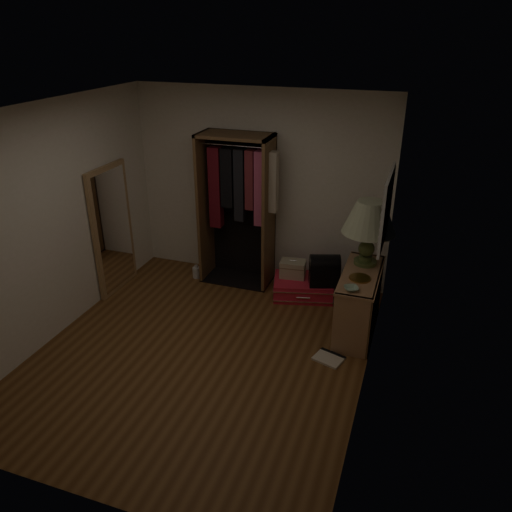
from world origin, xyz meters
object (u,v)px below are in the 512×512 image
white_jug (197,272)px  pink_suitcase (303,287)px  black_bag (324,269)px  floor_mirror (113,230)px  train_case (293,269)px  console_bookshelf (359,299)px  table_lamp (370,219)px  open_wardrobe (239,197)px

white_jug → pink_suitcase: bearing=-0.0°
black_bag → pink_suitcase: bearing=152.8°
floor_mirror → train_case: (2.28, 0.63, -0.50)m
console_bookshelf → train_case: size_ratio=3.15×
console_bookshelf → train_case: bearing=148.5°
pink_suitcase → train_case: bearing=154.3°
floor_mirror → console_bookshelf: bearing=0.8°
train_case → floor_mirror: bearing=-171.0°
black_bag → console_bookshelf: bearing=-62.4°
table_lamp → black_bag: bearing=151.6°
console_bookshelf → black_bag: 0.73m
floor_mirror → white_jug: size_ratio=8.82×
pink_suitcase → black_bag: black_bag is taller
console_bookshelf → black_bag: (-0.52, 0.51, 0.06)m
white_jug → black_bag: bearing=-1.4°
white_jug → open_wardrobe: bearing=15.4°
pink_suitcase → table_lamp: size_ratio=1.17×
open_wardrobe → table_lamp: size_ratio=2.67×
open_wardrobe → pink_suitcase: open_wardrobe is taller
pink_suitcase → table_lamp: (0.80, -0.33, 1.19)m
console_bookshelf → pink_suitcase: console_bookshelf is taller
open_wardrobe → black_bag: size_ratio=4.69×
pink_suitcase → white_jug: 1.56m
train_case → white_jug: size_ratio=1.85×
floor_mirror → black_bag: floor_mirror is taller
console_bookshelf → table_lamp: bearing=88.9°
pink_suitcase → open_wardrobe: bearing=155.6°
table_lamp → white_jug: table_lamp is taller
console_bookshelf → table_lamp: (0.00, 0.23, 0.92)m
console_bookshelf → white_jug: (-2.36, 0.55, -0.31)m
console_bookshelf → pink_suitcase: (-0.80, 0.55, -0.27)m
open_wardrobe → train_case: 1.19m
white_jug → table_lamp: bearing=-7.9°
table_lamp → open_wardrobe: bearing=164.2°
train_case → table_lamp: (0.96, -0.36, 0.96)m
pink_suitcase → floor_mirror: bearing=179.4°
train_case → white_jug: (-1.40, -0.03, -0.27)m
console_bookshelf → open_wardrobe: 2.07m
open_wardrobe → table_lamp: (1.75, -0.50, 0.09)m
floor_mirror → open_wardrobe: bearing=27.3°
pink_suitcase → black_bag: (0.28, -0.05, 0.33)m
train_case → open_wardrobe: bearing=163.9°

